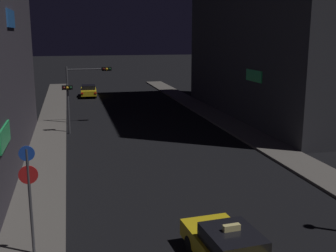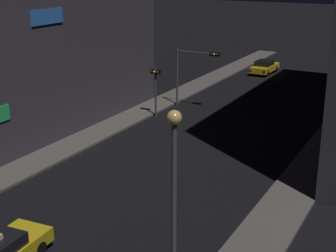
{
  "view_description": "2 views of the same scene",
  "coord_description": "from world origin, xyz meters",
  "px_view_note": "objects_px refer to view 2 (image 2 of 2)",
  "views": [
    {
      "loc": [
        -5.66,
        -1.25,
        7.44
      ],
      "look_at": [
        0.32,
        24.02,
        1.73
      ],
      "focal_mm": 44.83,
      "sensor_mm": 36.0,
      "label": 1
    },
    {
      "loc": [
        12.8,
        -1.65,
        11.34
      ],
      "look_at": [
        -0.41,
        22.79,
        2.33
      ],
      "focal_mm": 54.03,
      "sensor_mm": 36.0,
      "label": 2
    }
  ],
  "objects_px": {
    "traffic_light_left_kerb": "(155,82)",
    "far_car": "(265,67)",
    "traffic_light_overhead": "(193,65)",
    "street_lamp_near_block": "(174,199)"
  },
  "relations": [
    {
      "from": "far_car",
      "to": "traffic_light_overhead",
      "type": "bearing_deg",
      "value": -93.41
    },
    {
      "from": "traffic_light_left_kerb",
      "to": "far_car",
      "type": "bearing_deg",
      "value": 82.93
    },
    {
      "from": "traffic_light_overhead",
      "to": "traffic_light_left_kerb",
      "type": "bearing_deg",
      "value": -112.19
    },
    {
      "from": "traffic_light_overhead",
      "to": "far_car",
      "type": "bearing_deg",
      "value": 86.59
    },
    {
      "from": "traffic_light_overhead",
      "to": "traffic_light_left_kerb",
      "type": "height_order",
      "value": "traffic_light_overhead"
    },
    {
      "from": "traffic_light_overhead",
      "to": "street_lamp_near_block",
      "type": "relative_size",
      "value": 0.66
    },
    {
      "from": "traffic_light_left_kerb",
      "to": "street_lamp_near_block",
      "type": "distance_m",
      "value": 24.1
    },
    {
      "from": "far_car",
      "to": "traffic_light_left_kerb",
      "type": "relative_size",
      "value": 1.19
    },
    {
      "from": "far_car",
      "to": "street_lamp_near_block",
      "type": "bearing_deg",
      "value": -75.91
    },
    {
      "from": "street_lamp_near_block",
      "to": "traffic_light_left_kerb",
      "type": "bearing_deg",
      "value": 121.08
    }
  ]
}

